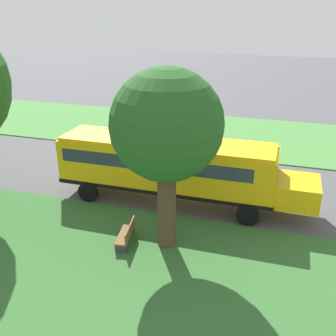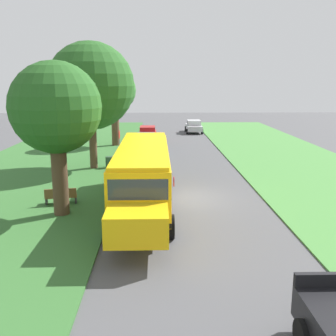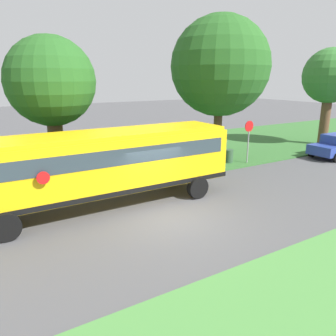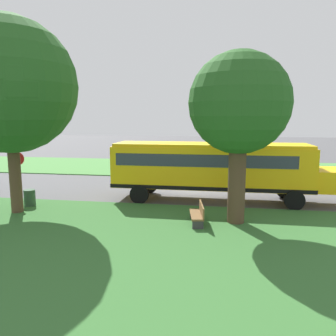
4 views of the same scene
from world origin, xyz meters
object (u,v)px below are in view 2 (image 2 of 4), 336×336
Objects in this scene: oak_tree_far_end at (113,92)px; stop_sign at (119,143)px; school_bus at (143,171)px; car_red_middle at (148,133)px; car_silver_furthest at (194,126)px; oak_tree_roadside_mid at (88,86)px; park_bench at (61,196)px; car_blue_nearest at (146,141)px; trash_bin at (109,163)px; oak_tree_beside_bus at (56,108)px.

stop_sign is at bearing -81.57° from oak_tree_far_end.
school_bus is 2.82× the size of car_red_middle.
car_red_middle and car_silver_furthest have the same top height.
oak_tree_roadside_mid is 10.10m from park_bench.
school_bus reaches higher than car_blue_nearest.
car_red_middle is at bearing 74.88° from oak_tree_roadside_mid.
trash_bin is (1.47, 8.70, -0.02)m from park_bench.
oak_tree_far_end reaches higher than car_silver_furthest.
car_red_middle is 6.39m from oak_tree_far_end.
oak_tree_beside_bus is at bearing -99.06° from stop_sign.
stop_sign is (1.99, 1.16, -4.20)m from oak_tree_roadside_mid.
oak_tree_beside_bus reaches higher than car_blue_nearest.
school_bus is at bearing -65.72° from oak_tree_roadside_mid.
car_silver_furthest is 23.34m from oak_tree_roadside_mid.
car_red_middle is 8.77m from car_silver_furthest.
car_red_middle is 15.38m from oak_tree_roadside_mid.
stop_sign is at bearing -97.96° from car_red_middle.
car_blue_nearest is at bearing 75.12° from stop_sign.
car_red_middle reaches higher than park_bench.
school_bus is 2.82× the size of car_silver_furthest.
oak_tree_beside_bus is at bearing -167.97° from school_bus.
car_silver_furthest is 0.61× the size of oak_tree_beside_bus.
car_silver_furthest is at bearing 48.77° from oak_tree_far_end.
trash_bin is at bearing -125.67° from stop_sign.
car_blue_nearest is at bearing 72.20° from trash_bin.
oak_tree_beside_bus is at bearing -98.47° from car_red_middle.
oak_tree_roadside_mid is at bearing -93.07° from oak_tree_far_end.
oak_tree_roadside_mid reaches higher than oak_tree_far_end.
car_blue_nearest reaches higher than trash_bin.
trash_bin is at bearing -111.46° from car_silver_furthest.
oak_tree_roadside_mid is at bearing -115.53° from car_blue_nearest.
car_blue_nearest is 6.13m from oak_tree_far_end.
school_bus is 7.49× the size of park_bench.
oak_tree_beside_bus reaches higher than park_bench.
oak_tree_far_end is at bearing 98.43° from stop_sign.
school_bus is 2.82× the size of car_blue_nearest.
car_red_middle is 1.00× the size of car_silver_furthest.
car_red_middle is at bearing 45.89° from oak_tree_far_end.
oak_tree_far_end is at bearing 94.01° from trash_bin.
oak_tree_far_end reaches higher than trash_bin.
car_red_middle is 13.02m from stop_sign.
oak_tree_far_end is at bearing -131.23° from car_silver_furthest.
car_red_middle is (0.00, 6.09, 0.00)m from car_blue_nearest.
park_bench is 8.82m from trash_bin.
car_red_middle is 24.61m from oak_tree_beside_bus.
car_blue_nearest and car_red_middle have the same top height.
car_silver_furthest is at bearing 69.32° from stop_sign.
car_blue_nearest is at bearing 76.46° from park_bench.
oak_tree_beside_bus is (-9.17, -30.72, 4.24)m from car_silver_furthest.
park_bench is (-2.16, -9.64, -1.26)m from stop_sign.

